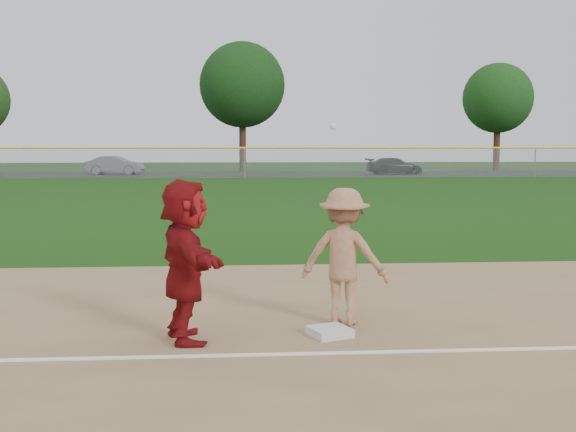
{
  "coord_description": "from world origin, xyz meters",
  "views": [
    {
      "loc": [
        -0.75,
        -8.41,
        2.3
      ],
      "look_at": [
        0.0,
        1.5,
        1.3
      ],
      "focal_mm": 45.0,
      "sensor_mm": 36.0,
      "label": 1
    }
  ],
  "objects": [
    {
      "name": "ground",
      "position": [
        0.0,
        0.0,
        0.0
      ],
      "size": [
        160.0,
        160.0,
        0.0
      ],
      "primitive_type": "plane",
      "color": "#143B0B",
      "rests_on": "ground"
    },
    {
      "name": "foul_line",
      "position": [
        0.0,
        -0.8,
        0.03
      ],
      "size": [
        60.0,
        0.1,
        0.01
      ],
      "primitive_type": "cube",
      "color": "white",
      "rests_on": "infield_dirt"
    },
    {
      "name": "parking_asphalt",
      "position": [
        0.0,
        46.0,
        0.01
      ],
      "size": [
        120.0,
        10.0,
        0.01
      ],
      "primitive_type": "cube",
      "color": "black",
      "rests_on": "ground"
    },
    {
      "name": "first_base",
      "position": [
        0.38,
        -0.07,
        0.07
      ],
      "size": [
        0.57,
        0.57,
        0.1
      ],
      "primitive_type": "cube",
      "rotation": [
        0.0,
        0.0,
        0.36
      ],
      "color": "silver",
      "rests_on": "infield_dirt"
    },
    {
      "name": "base_runner",
      "position": [
        -1.31,
        -0.16,
        0.96
      ],
      "size": [
        0.95,
        1.83,
        1.88
      ],
      "primitive_type": "imported",
      "rotation": [
        0.0,
        0.0,
        1.81
      ],
      "color": "maroon",
      "rests_on": "infield_dirt"
    },
    {
      "name": "car_mid",
      "position": [
        -9.5,
        45.9,
        0.69
      ],
      "size": [
        4.31,
        2.01,
        1.37
      ],
      "primitive_type": "imported",
      "rotation": [
        0.0,
        0.0,
        1.43
      ],
      "color": "slate",
      "rests_on": "parking_asphalt"
    },
    {
      "name": "car_right",
      "position": [
        11.23,
        44.72,
        0.62
      ],
      "size": [
        4.39,
        2.2,
        1.22
      ],
      "primitive_type": "imported",
      "rotation": [
        0.0,
        0.0,
        1.69
      ],
      "color": "black",
      "rests_on": "parking_asphalt"
    },
    {
      "name": "first_base_play",
      "position": [
        0.63,
        0.5,
        0.88
      ],
      "size": [
        1.27,
        1.0,
        2.54
      ],
      "color": "gray",
      "rests_on": "infield_dirt"
    },
    {
      "name": "outfield_fence",
      "position": [
        0.0,
        40.0,
        1.96
      ],
      "size": [
        110.0,
        0.12,
        110.0
      ],
      "color": "#999EA0",
      "rests_on": "ground"
    },
    {
      "name": "tree_2",
      "position": [
        0.0,
        51.5,
        7.06
      ],
      "size": [
        7.0,
        7.0,
        10.58
      ],
      "color": "#321E12",
      "rests_on": "ground"
    },
    {
      "name": "tree_3",
      "position": [
        22.0,
        52.8,
        6.16
      ],
      "size": [
        6.0,
        6.0,
        9.19
      ],
      "color": "#331E12",
      "rests_on": "ground"
    }
  ]
}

